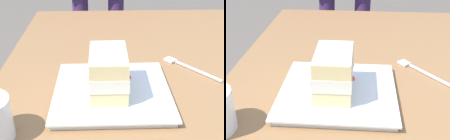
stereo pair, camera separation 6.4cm
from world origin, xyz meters
The scene contains 3 objects.
dessert_plate centered at (-0.17, -0.22, 0.72)m, with size 0.25×0.25×0.02m.
cake_slice centered at (-0.16, -0.23, 0.78)m, with size 0.13×0.09×0.09m.
dessert_fork centered at (-0.29, -0.02, 0.72)m, with size 0.14×0.12×0.01m.
Camera 1 is at (0.40, -0.24, 1.08)m, focal length 48.34 mm.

